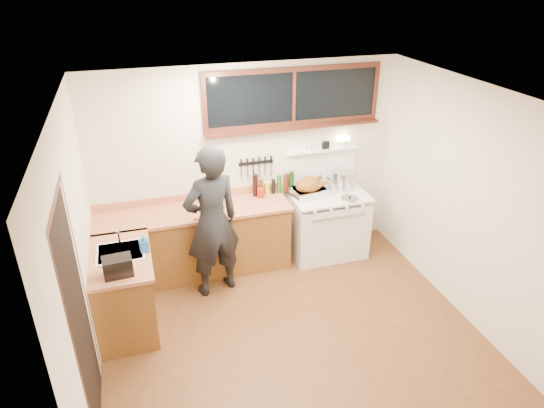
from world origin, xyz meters
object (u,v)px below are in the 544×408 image
object	(u,v)px
roast_turkey	(309,188)
man	(212,222)
cutting_board	(213,209)
vintage_stove	(326,222)

from	to	relation	value
roast_turkey	man	bearing A→B (deg)	-161.46
cutting_board	roast_turkey	size ratio (longest dim) A/B	1.00
vintage_stove	cutting_board	world-z (taller)	vintage_stove
man	vintage_stove	bearing A→B (deg)	14.47
vintage_stove	man	world-z (taller)	man
man	roast_turkey	world-z (taller)	man
cutting_board	vintage_stove	bearing A→B (deg)	4.43
cutting_board	roast_turkey	distance (m)	1.32
vintage_stove	roast_turkey	world-z (taller)	vintage_stove
vintage_stove	roast_turkey	size ratio (longest dim) A/B	3.06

